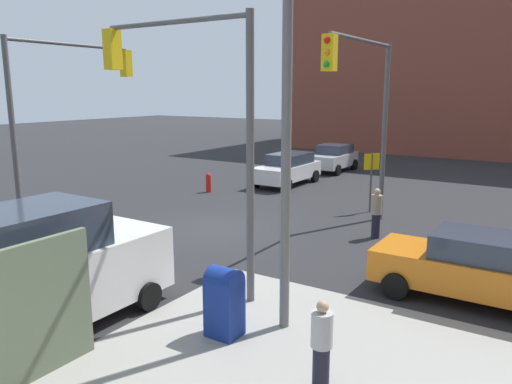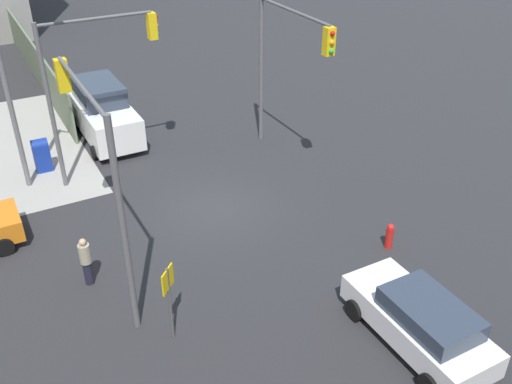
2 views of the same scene
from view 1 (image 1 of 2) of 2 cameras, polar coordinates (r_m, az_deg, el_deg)
name	(u,v)px [view 1 (image 1 of 2)]	position (r m, az deg, el deg)	size (l,w,h in m)	color
ground_plane	(215,228)	(17.88, -4.73, -4.17)	(120.00, 120.00, 0.00)	#28282B
building_brick_west	(486,44)	(46.31, 24.79, 15.07)	(16.00, 28.00, 17.03)	brown
traffic_signal_nw_corner	(366,97)	(17.17, 12.46, 10.59)	(5.37, 0.36, 6.50)	#59595B
traffic_signal_se_corner	(64,97)	(18.69, -21.07, 10.13)	(5.25, 0.36, 6.50)	#59595B
traffic_signal_ne_corner	(189,101)	(11.96, -7.64, 10.23)	(0.36, 4.58, 6.50)	#59595B
street_lamp_corner	(281,97)	(10.01, 2.90, 10.80)	(2.02, 2.03, 8.00)	slate
warning_sign_two_way	(371,172)	(20.44, 13.05, 2.26)	(0.48, 0.48, 2.40)	#4C4C4C
mailbox_blue	(224,300)	(10.10, -3.64, -12.20)	(0.56, 0.64, 1.43)	navy
fire_hydrant	(208,182)	(24.13, -5.45, 1.11)	(0.26, 0.26, 0.94)	red
coupe_orange	(478,267)	(12.69, 24.02, -7.79)	(2.02, 4.48, 1.62)	orange
coupe_silver	(333,157)	(30.71, 8.81, 3.93)	(3.81, 2.02, 1.62)	#B7BABF
sedan_white	(287,169)	(26.01, 3.61, 2.70)	(4.47, 2.02, 1.62)	white
van_white_delivery	(38,272)	(10.93, -23.66, -8.41)	(5.40, 2.32, 2.62)	white
pedestrian_crossing	(376,212)	(16.97, 13.59, -2.28)	(0.36, 0.36, 1.68)	#9E937A
pedestrian_waiting	(322,344)	(8.51, 7.51, -16.82)	(0.36, 0.36, 1.55)	#B2B2B7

